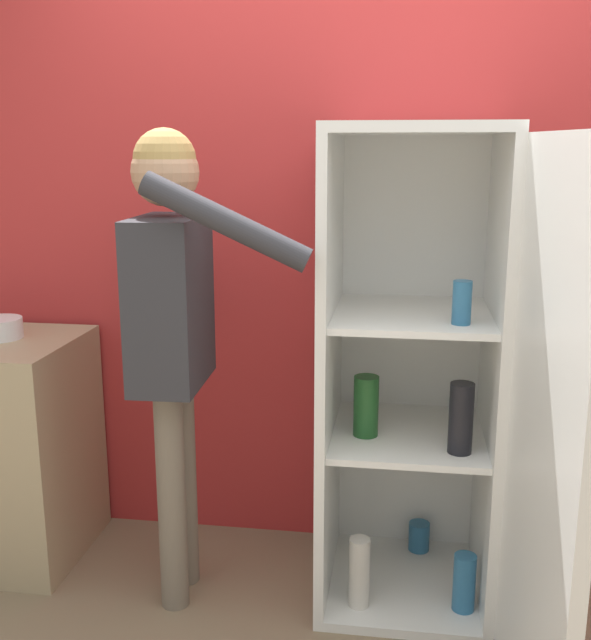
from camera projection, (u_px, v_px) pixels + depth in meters
wall_back at (371, 240)px, 2.95m from camera, size 7.00×0.06×2.55m
refrigerator at (434, 384)px, 2.57m from camera, size 0.73×1.25×1.71m
person at (173, 306)px, 2.57m from camera, size 0.64×0.52×1.70m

